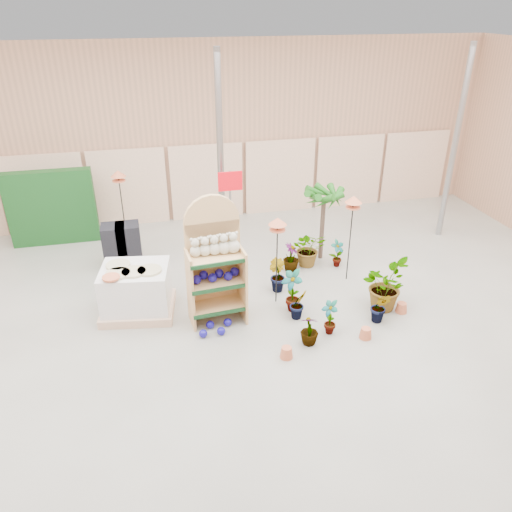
{
  "coord_description": "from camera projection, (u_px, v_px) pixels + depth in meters",
  "views": [
    {
      "loc": [
        -1.58,
        -6.6,
        5.31
      ],
      "look_at": [
        0.3,
        1.5,
        1.0
      ],
      "focal_mm": 35.0,
      "sensor_mm": 36.0,
      "label": 1
    }
  ],
  "objects": [
    {
      "name": "teddy_bears",
      "position": [
        217.0,
        246.0,
        8.62
      ],
      "size": [
        0.88,
        0.24,
        0.39
      ],
      "color": "beige",
      "rests_on": "display_shelf"
    },
    {
      "name": "bird_table_back",
      "position": [
        118.0,
        176.0,
        11.12
      ],
      "size": [
        0.34,
        0.34,
        1.91
      ],
      "color": "black",
      "rests_on": "ground"
    },
    {
      "name": "potted_plant_11",
      "position": [
        291.0,
        257.0,
        10.8
      ],
      "size": [
        0.47,
        0.47,
        0.63
      ],
      "primitive_type": "imported",
      "rotation": [
        0.0,
        0.0,
        1.08
      ],
      "color": "#1A5714",
      "rests_on": "ground"
    },
    {
      "name": "potted_plant_4",
      "position": [
        337.0,
        254.0,
        10.96
      ],
      "size": [
        0.38,
        0.3,
        0.63
      ],
      "primitive_type": "imported",
      "rotation": [
        0.0,
        0.0,
        0.26
      ],
      "color": "#1A5714",
      "rests_on": "ground"
    },
    {
      "name": "potted_plant_5",
      "position": [
        277.0,
        275.0,
        10.05
      ],
      "size": [
        0.43,
        0.46,
        0.68
      ],
      "primitive_type": "imported",
      "rotation": [
        0.0,
        0.0,
        1.98
      ],
      "color": "#1A5714",
      "rests_on": "ground"
    },
    {
      "name": "trellis_stock",
      "position": [
        52.0,
        208.0,
        11.79
      ],
      "size": [
        2.0,
        0.3,
        1.8
      ],
      "primitive_type": "cube",
      "color": "#124317",
      "rests_on": "ground"
    },
    {
      "name": "potted_plant_10",
      "position": [
        384.0,
        285.0,
        9.42
      ],
      "size": [
        1.13,
        1.17,
        0.99
      ],
      "primitive_type": "imported",
      "rotation": [
        0.0,
        0.0,
        1.01
      ],
      "color": "#1A5714",
      "rests_on": "ground"
    },
    {
      "name": "gazing_balls_shelf",
      "position": [
        216.0,
        276.0,
        8.85
      ],
      "size": [
        0.87,
        0.3,
        0.17
      ],
      "color": "#171190",
      "rests_on": "display_shelf"
    },
    {
      "name": "gazing_balls_floor",
      "position": [
        216.0,
        328.0,
        8.9
      ],
      "size": [
        0.63,
        0.39,
        0.15
      ],
      "color": "#171190",
      "rests_on": "ground"
    },
    {
      "name": "room",
      "position": [
        246.0,
        209.0,
        8.24
      ],
      "size": [
        15.2,
        12.1,
        4.7
      ],
      "color": "gray",
      "rests_on": "ground"
    },
    {
      "name": "potted_plant_7",
      "position": [
        309.0,
        330.0,
        8.5
      ],
      "size": [
        0.39,
        0.39,
        0.56
      ],
      "primitive_type": "imported",
      "rotation": [
        0.0,
        0.0,
        2.86
      ],
      "color": "#1A5714",
      "rests_on": "ground"
    },
    {
      "name": "potted_plant_1",
      "position": [
        298.0,
        304.0,
        9.19
      ],
      "size": [
        0.38,
        0.33,
        0.59
      ],
      "primitive_type": "imported",
      "rotation": [
        0.0,
        0.0,
        0.23
      ],
      "color": "#1A5714",
      "rests_on": "ground"
    },
    {
      "name": "bird_table_right",
      "position": [
        353.0,
        202.0,
        9.8
      ],
      "size": [
        0.34,
        0.34,
        1.87
      ],
      "color": "black",
      "rests_on": "ground"
    },
    {
      "name": "potted_plant_0",
      "position": [
        292.0,
        291.0,
        9.35
      ],
      "size": [
        0.48,
        0.54,
        0.86
      ],
      "primitive_type": "imported",
      "rotation": [
        0.0,
        0.0,
        5.17
      ],
      "color": "#1A5714",
      "rests_on": "ground"
    },
    {
      "name": "offer_sign",
      "position": [
        231.0,
        201.0,
        10.34
      ],
      "size": [
        0.5,
        0.08,
        2.2
      ],
      "color": "gray",
      "rests_on": "ground"
    },
    {
      "name": "pallet_stack",
      "position": [
        136.0,
        291.0,
        9.27
      ],
      "size": [
        1.48,
        1.3,
        0.98
      ],
      "rotation": [
        0.0,
        0.0,
        -0.16
      ],
      "color": "tan",
      "rests_on": "ground"
    },
    {
      "name": "display_shelf",
      "position": [
        214.0,
        264.0,
        8.9
      ],
      "size": [
        1.04,
        0.7,
        2.37
      ],
      "rotation": [
        0.0,
        0.0,
        0.09
      ],
      "color": "tan",
      "rests_on": "ground"
    },
    {
      "name": "charcoal_planters",
      "position": [
        122.0,
        246.0,
        10.87
      ],
      "size": [
        0.8,
        0.5,
        1.0
      ],
      "color": "black",
      "rests_on": "ground"
    },
    {
      "name": "bird_table_front",
      "position": [
        278.0,
        224.0,
        9.05
      ],
      "size": [
        0.34,
        0.34,
        1.79
      ],
      "color": "black",
      "rests_on": "ground"
    },
    {
      "name": "potted_plant_9",
      "position": [
        380.0,
        307.0,
        9.06
      ],
      "size": [
        0.44,
        0.43,
        0.63
      ],
      "primitive_type": "imported",
      "rotation": [
        0.0,
        0.0,
        5.66
      ],
      "color": "#1A5714",
      "rests_on": "ground"
    },
    {
      "name": "palm",
      "position": [
        324.0,
        195.0,
        10.77
      ],
      "size": [
        0.7,
        0.7,
        1.78
      ],
      "color": "#4E3B30",
      "rests_on": "ground"
    },
    {
      "name": "potted_plant_8",
      "position": [
        330.0,
        317.0,
        8.75
      ],
      "size": [
        0.31,
        0.39,
        0.67
      ],
      "primitive_type": "imported",
      "rotation": [
        0.0,
        0.0,
        4.92
      ],
      "color": "#1A5714",
      "rests_on": "ground"
    },
    {
      "name": "potted_plant_6",
      "position": [
        309.0,
        248.0,
        10.98
      ],
      "size": [
        0.82,
        0.74,
        0.81
      ],
      "primitive_type": "imported",
      "rotation": [
        0.0,
        0.0,
        6.13
      ],
      "color": "#1A5714",
      "rests_on": "ground"
    }
  ]
}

